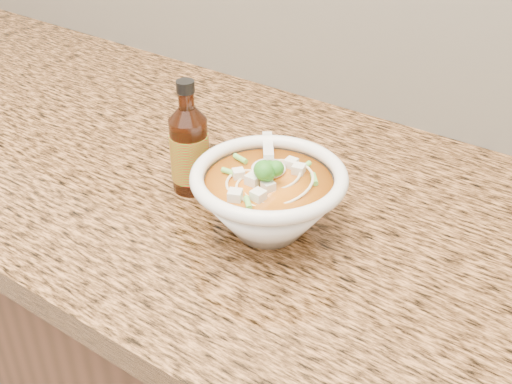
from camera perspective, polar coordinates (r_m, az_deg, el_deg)
The scene contains 4 objects.
cabinet at distance 1.28m, azimuth -2.21°, elevation -16.51°, with size 4.00×0.65×0.86m, color #361E10.
counter_slab at distance 0.98m, azimuth -2.76°, elevation 0.66°, with size 4.00×0.68×0.04m, color #A96D3D.
soup_bowl at distance 0.83m, azimuth 1.13°, elevation -0.70°, with size 0.20×0.21×0.11m.
hot_sauce_bottle at distance 0.91m, azimuth -5.93°, elevation 3.72°, with size 0.07×0.07×0.17m.
Camera 1 is at (0.52, 1.03, 1.41)m, focal length 45.00 mm.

